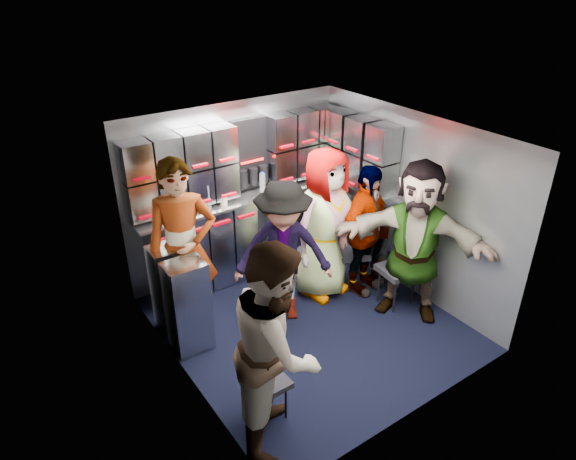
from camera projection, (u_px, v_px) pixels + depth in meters
floor at (308, 323)px, 5.56m from camera, size 3.00×3.00×0.00m
wall_back at (235, 189)px, 6.15m from camera, size 2.80×0.04×2.10m
wall_left at (178, 284)px, 4.36m from camera, size 0.04×3.00×2.10m
wall_right at (410, 204)px, 5.77m from camera, size 0.04×3.00×2.10m
ceiling at (312, 136)px, 4.57m from camera, size 2.80×3.00×0.02m
cart_bank_back at (246, 236)px, 6.26m from camera, size 2.68×0.38×0.99m
cart_bank_left at (180, 297)px, 5.13m from camera, size 0.38×0.76×0.99m
counter at (244, 197)px, 6.02m from camera, size 2.68×0.42×0.03m
locker_bank_back at (240, 158)px, 5.84m from camera, size 2.68×0.28×0.82m
locker_bank_right at (361, 153)px, 5.99m from camera, size 0.28×1.00×0.82m
right_cabinet at (361, 230)px, 6.38m from camera, size 0.28×1.20×1.00m
coffee_niche at (251, 155)px, 5.98m from camera, size 0.46×0.16×0.84m
red_latch_strip at (253, 214)px, 5.94m from camera, size 2.60×0.02×0.03m
jump_seat_near_left at (266, 384)px, 4.27m from camera, size 0.35×0.33×0.41m
jump_seat_mid_left at (274, 275)px, 5.62m from camera, size 0.51×0.49×0.48m
jump_seat_center at (314, 254)px, 6.05m from camera, size 0.47×0.46×0.47m
jump_seat_mid_right at (352, 254)px, 6.10m from camera, size 0.47×0.47×0.43m
jump_seat_near_right at (398, 271)px, 5.71m from camera, size 0.44×0.42×0.47m
attendant_standing at (183, 249)px, 5.10m from camera, size 0.80×0.66×1.88m
attendant_arc_a at (277, 346)px, 3.89m from camera, size 1.07×1.10×1.79m
attendant_arc_b at (283, 253)px, 5.31m from camera, size 1.19×1.03×1.59m
attendant_arc_c at (325, 224)px, 5.69m from camera, size 0.93×0.68×1.77m
attendant_arc_d at (365, 231)px, 5.78m from camera, size 0.98×0.62×1.56m
attendant_arc_e at (415, 241)px, 5.35m from camera, size 1.38×1.65×1.78m
bottle_left at (160, 210)px, 5.39m from camera, size 0.06×0.06×0.26m
bottle_mid at (208, 197)px, 5.66m from camera, size 0.06×0.06×0.28m
bottle_right at (262, 184)px, 6.03m from camera, size 0.07×0.07×0.25m
cup_left at (224, 200)px, 5.79m from camera, size 0.08×0.08×0.10m
cup_right at (312, 177)px, 6.42m from camera, size 0.08×0.08×0.09m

